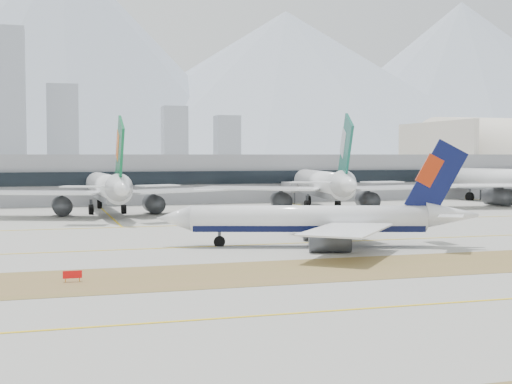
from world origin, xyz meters
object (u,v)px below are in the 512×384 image
object	(u,v)px
taxiing_airliner	(320,220)
widebody_eva	(108,189)
widebody_cathay	(323,186)
terminal	(171,177)

from	to	relation	value
taxiing_airliner	widebody_eva	size ratio (longest dim) A/B	0.77
widebody_cathay	terminal	size ratio (longest dim) A/B	0.25
taxiing_airliner	terminal	xyz separation A→B (m)	(-2.92, 124.65, 3.24)
taxiing_airliner	widebody_eva	world-z (taller)	widebody_eva
widebody_cathay	widebody_eva	bearing A→B (deg)	96.97
widebody_eva	widebody_cathay	size ratio (longest dim) A/B	0.97
terminal	widebody_eva	bearing A→B (deg)	-115.75
taxiing_airliner	widebody_cathay	size ratio (longest dim) A/B	0.75
widebody_eva	widebody_cathay	xyz separation A→B (m)	(56.76, -2.95, 0.31)
widebody_eva	terminal	size ratio (longest dim) A/B	0.24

